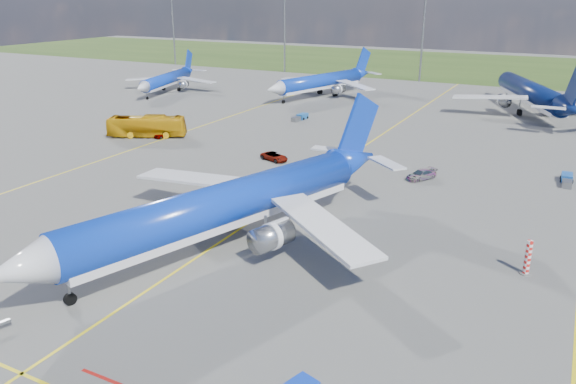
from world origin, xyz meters
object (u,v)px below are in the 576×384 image
at_px(baggage_tug_w, 567,180).
at_px(baggage_tug_c, 300,117).
at_px(service_car_c, 421,175).
at_px(service_car_b, 274,157).
at_px(main_airliner, 225,246).
at_px(bg_jet_nw, 168,92).
at_px(service_car_a, 164,134).
at_px(apron_bus, 147,126).
at_px(warning_post, 528,258).
at_px(bg_jet_nnw, 321,96).
at_px(bg_jet_n, 528,113).

bearing_deg(baggage_tug_w, baggage_tug_c, 155.82).
bearing_deg(service_car_c, service_car_b, -145.50).
xyz_separation_m(main_airliner, service_car_c, (10.90, 27.68, 0.61)).
bearing_deg(bg_jet_nw, service_car_a, -66.29).
xyz_separation_m(main_airliner, apron_bus, (-34.14, 29.14, 1.73)).
bearing_deg(service_car_a, apron_bus, -149.52).
xyz_separation_m(bg_jet_nw, service_car_c, (70.01, -37.66, 0.61)).
relative_size(main_airliner, service_car_a, 12.57).
relative_size(main_airliner, baggage_tug_w, 9.92).
bearing_deg(baggage_tug_c, service_car_b, -66.82).
distance_m(apron_bus, service_car_c, 45.08).
bearing_deg(warning_post, service_car_a, 157.77).
height_order(apron_bus, baggage_tug_w, apron_bus).
distance_m(bg_jet_nw, bg_jet_nnw, 36.14).
bearing_deg(service_car_b, warning_post, -101.92).
bearing_deg(service_car_a, service_car_c, 10.77).
bearing_deg(service_car_a, baggage_tug_c, 72.31).
relative_size(warning_post, service_car_a, 0.86).
distance_m(apron_bus, service_car_b, 24.97).
bearing_deg(service_car_c, bg_jet_nnw, 157.55).
bearing_deg(bg_jet_nnw, bg_jet_nw, -146.29).
xyz_separation_m(warning_post, baggage_tug_c, (-42.95, 45.12, -1.04)).
relative_size(bg_jet_nw, main_airliner, 0.72).
bearing_deg(bg_jet_nnw, service_car_b, -56.77).
bearing_deg(bg_jet_nnw, main_airliner, -56.00).
distance_m(bg_jet_n, main_airliner, 80.55).
distance_m(bg_jet_nnw, service_car_a, 46.80).
relative_size(bg_jet_n, service_car_b, 10.27).
distance_m(bg_jet_n, baggage_tug_c, 45.03).
height_order(warning_post, bg_jet_n, bg_jet_n).
distance_m(bg_jet_n, apron_bus, 72.21).
bearing_deg(baggage_tug_w, apron_bus, -177.88).
bearing_deg(warning_post, service_car_b, 150.25).
height_order(apron_bus, service_car_a, apron_bus).
height_order(warning_post, baggage_tug_w, warning_post).
bearing_deg(warning_post, baggage_tug_w, 85.81).
distance_m(service_car_c, baggage_tug_c, 37.65).
bearing_deg(service_car_a, bg_jet_n, 57.91).
height_order(bg_jet_nw, apron_bus, bg_jet_nw).
xyz_separation_m(bg_jet_nw, bg_jet_n, (77.79, 13.01, 0.00)).
distance_m(warning_post, baggage_tug_c, 62.30).
relative_size(bg_jet_nw, bg_jet_n, 0.74).
relative_size(warning_post, bg_jet_nnw, 0.08).
distance_m(warning_post, bg_jet_n, 71.77).
bearing_deg(main_airliner, apron_bus, 157.60).
bearing_deg(bg_jet_n, bg_jet_nnw, -20.79).
bearing_deg(main_airliner, baggage_tug_c, 127.01).
distance_m(bg_jet_nnw, main_airliner, 80.17).
xyz_separation_m(bg_jet_nnw, baggage_tug_w, (51.78, -41.99, 0.46)).
distance_m(bg_jet_nw, bg_jet_n, 78.87).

